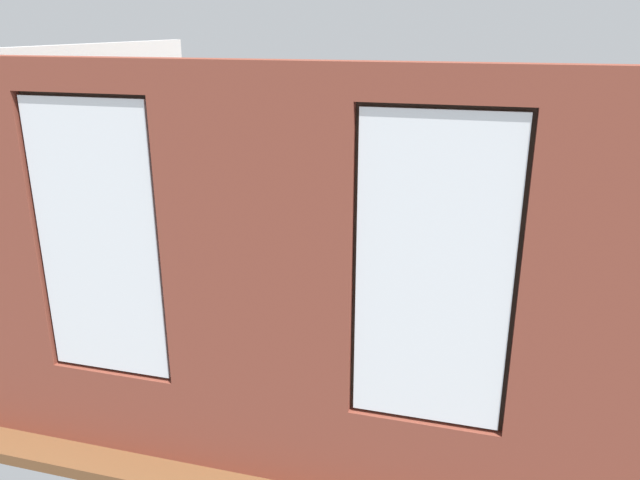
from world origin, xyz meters
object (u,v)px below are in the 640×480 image
object	(u,v)px
cup_ceramic	(313,274)
couch_by_window	(242,382)
couch_left	(555,336)
tv_flatscreen	(136,227)
potted_plant_near_tv	(130,283)
candle_jar	(302,268)
remote_black	(276,277)
potted_plant_mid_room_small	(430,290)
potted_plant_between_couches	(416,373)
media_console	(141,277)
coffee_table	(313,282)
potted_plant_corner_far_left	(604,384)
potted_plant_foreground_right	(216,215)

from	to	relation	value
cup_ceramic	couch_by_window	bearing A→B (deg)	89.11
couch_left	tv_flatscreen	distance (m)	4.97
couch_by_window	tv_flatscreen	xyz separation A→B (m)	(2.20, -2.05, 0.59)
couch_by_window	potted_plant_near_tv	distance (m)	1.94
cup_ceramic	candle_jar	xyz separation A→B (m)	(0.18, -0.11, 0.02)
remote_black	potted_plant_mid_room_small	distance (m)	1.80
candle_jar	remote_black	xyz separation A→B (m)	(0.25, 0.24, -0.05)
couch_by_window	potted_plant_near_tv	bearing A→B (deg)	-30.14
couch_by_window	candle_jar	bearing A→B (deg)	-86.39
potted_plant_near_tv	potted_plant_between_couches	distance (m)	3.28
media_console	couch_by_window	bearing A→B (deg)	137.16
coffee_table	potted_plant_between_couches	bearing A→B (deg)	124.71
couch_left	candle_jar	xyz separation A→B (m)	(2.86, -0.63, 0.18)
potted_plant_near_tv	potted_plant_corner_far_left	world-z (taller)	potted_plant_corner_far_left
potted_plant_between_couches	potted_plant_foreground_right	world-z (taller)	potted_plant_foreground_right
coffee_table	potted_plant_near_tv	bearing A→B (deg)	35.47
tv_flatscreen	potted_plant_corner_far_left	size ratio (longest dim) A/B	0.77
candle_jar	potted_plant_near_tv	size ratio (longest dim) A/B	0.09
potted_plant_mid_room_small	potted_plant_foreground_right	size ratio (longest dim) A/B	0.56
potted_plant_mid_room_small	coffee_table	bearing A→B (deg)	6.01
potted_plant_corner_far_left	couch_left	bearing A→B (deg)	-85.36
coffee_table	potted_plant_corner_far_left	xyz separation A→B (m)	(-2.82, 2.26, 0.45)
candle_jar	couch_by_window	bearing A→B (deg)	93.61
candle_jar	media_console	size ratio (longest dim) A/B	0.09
potted_plant_between_couches	coffee_table	bearing A→B (deg)	-55.29
coffee_table	potted_plant_foreground_right	size ratio (longest dim) A/B	1.38
potted_plant_near_tv	potted_plant_mid_room_small	size ratio (longest dim) A/B	2.29
cup_ceramic	media_console	bearing A→B (deg)	3.04
couch_by_window	potted_plant_corner_far_left	xyz separation A→B (m)	(-2.86, 0.10, 0.52)
media_console	potted_plant_between_couches	xyz separation A→B (m)	(-3.70, 1.99, 0.37)
couch_left	potted_plant_near_tv	world-z (taller)	potted_plant_near_tv
tv_flatscreen	potted_plant_mid_room_small	world-z (taller)	tv_flatscreen
potted_plant_foreground_right	coffee_table	bearing A→B (deg)	141.89
coffee_table	potted_plant_corner_far_left	distance (m)	3.64
media_console	potted_plant_foreground_right	bearing A→B (deg)	-100.59
candle_jar	potted_plant_foreground_right	bearing A→B (deg)	-38.71
couch_left	potted_plant_between_couches	size ratio (longest dim) A/B	2.08
coffee_table	cup_ceramic	xyz separation A→B (m)	(0.00, -0.00, 0.09)
couch_by_window	potted_plant_mid_room_small	bearing A→B (deg)	-121.04
coffee_table	media_console	distance (m)	2.24
tv_flatscreen	potted_plant_foreground_right	bearing A→B (deg)	-100.61
candle_jar	potted_plant_near_tv	bearing A→B (deg)	40.96
media_console	potted_plant_corner_far_left	size ratio (longest dim) A/B	0.82
potted_plant_between_couches	potted_plant_corner_far_left	size ratio (longest dim) A/B	0.63
potted_plant_between_couches	potted_plant_foreground_right	distance (m)	4.97
candle_jar	potted_plant_corner_far_left	bearing A→B (deg)	141.70
coffee_table	potted_plant_near_tv	world-z (taller)	potted_plant_near_tv
couch_by_window	potted_plant_mid_room_small	world-z (taller)	couch_by_window
cup_ceramic	potted_plant_mid_room_small	world-z (taller)	potted_plant_mid_room_small
tv_flatscreen	potted_plant_foreground_right	size ratio (longest dim) A/B	1.14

